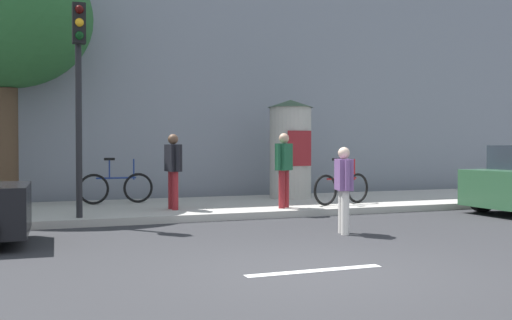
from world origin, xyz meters
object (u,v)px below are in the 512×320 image
Objects in this scene: traffic_light at (79,74)px; pedestrian_with_backpack at (173,165)px; poster_column at (290,148)px; pedestrian_with_bag at (344,184)px; pedestrian_in_red_top at (284,165)px; bicycle_leaning at (342,188)px; street_tree at (6,18)px; bicycle_upright at (116,187)px.

traffic_light reaches higher than pedestrian_with_backpack.
poster_column is 5.49m from pedestrian_with_bag.
pedestrian_in_red_top is 0.96× the size of bicycle_leaning.
street_tree is 4.62m from bicycle_upright.
bicycle_upright is at bearing 68.53° from traffic_light.
pedestrian_with_bag is 0.91× the size of pedestrian_in_red_top.
traffic_light is 2.28× the size of bicycle_upright.
pedestrian_with_bag is 6.20m from bicycle_upright.
street_tree is 5.24m from pedestrian_with_backpack.
traffic_light is 1.57× the size of poster_column.
pedestrian_with_bag is at bearing -32.59° from traffic_light.
poster_column is 1.56× the size of pedestrian_in_red_top.
poster_column is (5.56, 2.61, -1.43)m from traffic_light.
traffic_light is 3.77m from street_tree.
traffic_light is at bearing -155.53° from pedestrian_with_backpack.
street_tree is 8.68m from bicycle_leaning.
pedestrian_in_red_top is at bearing -34.96° from bicycle_upright.
poster_column is at bearing 101.16° from bicycle_leaning.
traffic_light is at bearing -175.46° from pedestrian_in_red_top.
bicycle_leaning is 5.34m from bicycle_upright.
pedestrian_with_backpack is (3.36, -2.23, -3.35)m from street_tree.
poster_column is at bearing -4.49° from street_tree.
poster_column is 1.72× the size of pedestrian_with_bag.
pedestrian_with_bag is 3.72m from bicycle_leaning.
traffic_light is 3.71m from bicycle_upright.
bicycle_leaning is (0.40, -2.03, -0.92)m from poster_column.
poster_column is 1.58× the size of pedestrian_with_backpack.
pedestrian_with_backpack is 0.99× the size of pedestrian_in_red_top.
traffic_light is 2.84m from pedestrian_with_backpack.
traffic_light is at bearing 147.41° from pedestrian_with_bag.
pedestrian_with_backpack reaches higher than bicycle_leaning.
pedestrian_in_red_top is 4.10m from bicycle_upright.
poster_column reaches higher than bicycle_leaning.
traffic_light is at bearing -111.47° from bicycle_upright.
street_tree is 3.62× the size of pedestrian_in_red_top.
bicycle_upright is at bearing -11.37° from street_tree.
pedestrian_in_red_top is at bearing -171.72° from bicycle_leaning.
poster_column is 3.94m from pedestrian_with_backpack.
street_tree is at bearing 175.51° from poster_column.
poster_column is 0.43× the size of street_tree.
poster_column is 2.58m from pedestrian_in_red_top.
pedestrian_in_red_top is (-1.18, -2.26, -0.35)m from poster_column.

